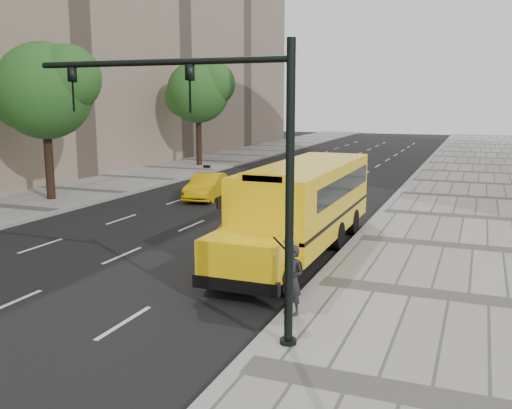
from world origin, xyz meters
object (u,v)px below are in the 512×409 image
at_px(taxi_far, 207,186).
at_px(tree_c, 199,91).
at_px(tree_b, 46,90).
at_px(taxi_near, 247,220).
at_px(traffic_signal, 226,155).
at_px(pedestrian, 292,280).
at_px(school_bus, 305,200).

bearing_deg(taxi_far, tree_c, 110.02).
relative_size(tree_b, taxi_far, 1.97).
bearing_deg(tree_c, taxi_far, -61.49).
relative_size(taxi_near, taxi_far, 1.02).
relative_size(taxi_far, traffic_signal, 0.64).
bearing_deg(traffic_signal, pedestrian, 59.69).
xyz_separation_m(school_bus, taxi_near, (-2.50, 0.75, -1.05)).
bearing_deg(taxi_near, school_bus, -26.74).
relative_size(taxi_near, pedestrian, 2.47).
bearing_deg(taxi_near, tree_b, 153.88).
distance_m(school_bus, taxi_near, 2.82).
xyz_separation_m(tree_b, taxi_far, (7.10, 3.69, -5.02)).
distance_m(taxi_near, pedestrian, 8.33).
distance_m(tree_b, pedestrian, 20.32).
bearing_deg(school_bus, tree_b, 163.82).
distance_m(taxi_far, traffic_signal, 18.55).
bearing_deg(taxi_near, taxi_far, 116.13).
height_order(tree_c, pedestrian, tree_c).
relative_size(tree_b, traffic_signal, 1.26).
height_order(pedestrian, traffic_signal, traffic_signal).
distance_m(tree_b, traffic_signal, 20.01).
bearing_deg(school_bus, traffic_signal, -85.12).
bearing_deg(tree_c, pedestrian, -58.99).
distance_m(taxi_far, pedestrian, 17.31).
bearing_deg(traffic_signal, tree_b, 141.44).
xyz_separation_m(school_bus, taxi_far, (-7.81, 8.02, -1.09)).
bearing_deg(traffic_signal, taxi_near, 109.82).
bearing_deg(tree_b, taxi_far, 27.49).
relative_size(school_bus, taxi_far, 2.82).
bearing_deg(taxi_far, school_bus, -54.23).
height_order(taxi_far, traffic_signal, traffic_signal).
height_order(tree_c, traffic_signal, tree_c).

